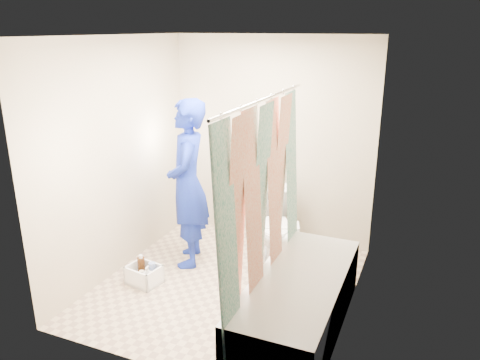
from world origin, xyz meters
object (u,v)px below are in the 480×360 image
at_px(bathtub, 298,302).
at_px(toilet, 277,227).
at_px(cleaning_caddy, 145,276).
at_px(plumber, 188,184).

xyz_separation_m(bathtub, toilet, (-0.58, 1.15, 0.12)).
xyz_separation_m(bathtub, cleaning_caddy, (-1.63, 0.13, -0.18)).
bearing_deg(bathtub, toilet, 116.73).
height_order(toilet, cleaning_caddy, toilet).
bearing_deg(plumber, toilet, 92.38).
relative_size(toilet, cleaning_caddy, 2.15).
bearing_deg(plumber, cleaning_caddy, -40.46).
distance_m(bathtub, toilet, 1.29).
height_order(bathtub, cleaning_caddy, bathtub).
distance_m(toilet, plumber, 1.08).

